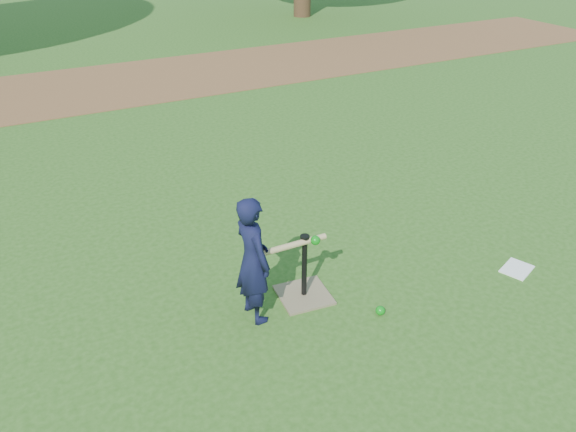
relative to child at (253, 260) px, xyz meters
name	(u,v)px	position (x,y,z in m)	size (l,w,h in m)	color
ground	(308,317)	(0.38, -0.23, -0.55)	(80.00, 80.00, 0.00)	#285116
dirt_strip	(112,84)	(0.38, 7.27, -0.54)	(24.00, 3.00, 0.01)	brown
child	(253,260)	(0.00, 0.00, 0.00)	(0.40, 0.26, 1.10)	black
wiffle_ball_ground	(380,310)	(0.93, -0.48, -0.51)	(0.08, 0.08, 0.08)	#0B8113
clipboard	(517,269)	(2.44, -0.53, -0.54)	(0.30, 0.23, 0.01)	white
batting_tee	(304,286)	(0.48, 0.03, -0.44)	(0.47, 0.47, 0.61)	#7D6C4F
swing_action	(295,245)	(0.37, 0.00, 0.03)	(0.63, 0.11, 0.09)	tan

